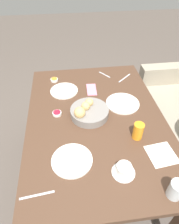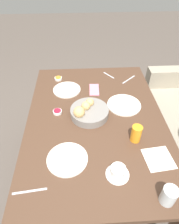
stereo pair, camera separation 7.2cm
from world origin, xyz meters
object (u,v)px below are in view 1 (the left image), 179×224
(water_tumbler, at_px, (176,190))
(jam_bowl_honey, at_px, (54,80))
(knife_silver, at_px, (37,195))
(coffee_cup, at_px, (124,170))
(fork_silver, at_px, (125,78))
(cell_phone, at_px, (92,90))
(napkin, at_px, (162,154))
(spoon_coffee, at_px, (104,75))
(plate_near_left, at_px, (64,91))
(plate_near_right, at_px, (72,160))
(plate_far_center, at_px, (123,103))
(bread_basket, at_px, (88,112))
(jam_bowl_berry, at_px, (57,113))
(juice_glass, at_px, (138,131))

(water_tumbler, bearing_deg, jam_bowl_honey, -152.05)
(jam_bowl_honey, relative_size, knife_silver, 0.37)
(coffee_cup, bearing_deg, fork_silver, 164.75)
(knife_silver, height_order, cell_phone, cell_phone)
(napkin, relative_size, cell_phone, 1.10)
(spoon_coffee, bearing_deg, plate_near_left, -61.08)
(jam_bowl_honey, distance_m, napkin, 1.03)
(cell_phone, bearing_deg, knife_silver, -24.79)
(plate_near_right, height_order, napkin, plate_near_right)
(plate_near_left, relative_size, jam_bowl_honey, 3.48)
(plate_near_left, bearing_deg, fork_silver, 103.32)
(plate_far_center, height_order, cell_phone, plate_far_center)
(bread_basket, relative_size, napkin, 1.54)
(coffee_cup, relative_size, spoon_coffee, 1.15)
(spoon_coffee, xyz_separation_m, cell_phone, (0.21, -0.14, 0.00))
(knife_silver, bearing_deg, napkin, 102.17)
(spoon_coffee, bearing_deg, coffee_cup, -4.75)
(jam_bowl_berry, bearing_deg, fork_silver, 123.70)
(bread_basket, relative_size, spoon_coffee, 2.43)
(bread_basket, relative_size, jam_bowl_honey, 4.18)
(plate_near_left, height_order, jam_bowl_berry, jam_bowl_berry)
(bread_basket, height_order, jam_bowl_honey, bread_basket)
(plate_near_right, distance_m, jam_bowl_berry, 0.40)
(fork_silver, bearing_deg, cell_phone, -66.24)
(knife_silver, relative_size, cell_phone, 1.09)
(juice_glass, bearing_deg, napkin, 34.69)
(jam_bowl_berry, bearing_deg, cell_phone, 132.59)
(water_tumbler, distance_m, coffee_cup, 0.25)
(cell_phone, bearing_deg, plate_near_right, -17.08)
(jam_bowl_honey, bearing_deg, juice_glass, 35.93)
(juice_glass, relative_size, napkin, 0.65)
(plate_near_right, distance_m, spoon_coffee, 0.92)
(cell_phone, bearing_deg, juice_glass, 21.78)
(fork_silver, height_order, napkin, napkin)
(bread_basket, bearing_deg, spoon_coffee, 157.68)
(fork_silver, xyz_separation_m, spoon_coffee, (-0.08, -0.16, 0.00))
(plate_far_center, height_order, coffee_cup, coffee_cup)
(juice_glass, height_order, napkin, juice_glass)
(coffee_cup, bearing_deg, jam_bowl_honey, -158.72)
(water_tumbler, relative_size, cell_phone, 0.64)
(bread_basket, height_order, juice_glass, bread_basket)
(plate_near_right, height_order, fork_silver, plate_near_right)
(plate_far_center, xyz_separation_m, knife_silver, (0.61, -0.58, -0.00))
(plate_near_left, height_order, jam_bowl_honey, jam_bowl_honey)
(coffee_cup, xyz_separation_m, cell_phone, (-0.75, -0.06, -0.02))
(coffee_cup, relative_size, jam_bowl_honey, 1.98)
(plate_far_center, bearing_deg, bread_basket, -70.77)
(bread_basket, relative_size, fork_silver, 1.96)
(bread_basket, bearing_deg, jam_bowl_honey, -153.36)
(plate_near_left, xyz_separation_m, cell_phone, (0.01, 0.22, -0.00))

